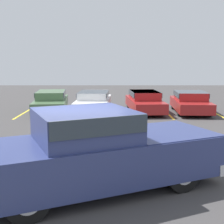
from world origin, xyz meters
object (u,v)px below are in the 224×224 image
object	(u,v)px
pickup_truck	(97,151)
parked_sedan_b	(92,101)
parked_sedan_c	(143,101)
parked_sedan_d	(189,101)
parked_sedan_a	(50,101)

from	to	relation	value
pickup_truck	parked_sedan_b	distance (m)	10.99
parked_sedan_c	parked_sedan_d	bearing A→B (deg)	79.44
parked_sedan_b	parked_sedan_d	distance (m)	5.60
parked_sedan_a	parked_sedan_d	xyz separation A→B (m)	(8.12, -0.36, 0.01)
pickup_truck	parked_sedan_b	xyz separation A→B (m)	(-0.74, 10.97, -0.29)
pickup_truck	parked_sedan_c	size ratio (longest dim) A/B	1.32
parked_sedan_c	parked_sedan_d	size ratio (longest dim) A/B	1.08
parked_sedan_a	parked_sedan_d	distance (m)	8.13
parked_sedan_c	parked_sedan_d	xyz separation A→B (m)	(2.62, -0.29, 0.00)
parked_sedan_a	parked_sedan_c	bearing A→B (deg)	83.69
parked_sedan_a	parked_sedan_d	world-z (taller)	parked_sedan_d
parked_sedan_b	parked_sedan_c	xyz separation A→B (m)	(2.98, 0.23, 0.00)
parked_sedan_b	parked_sedan_c	size ratio (longest dim) A/B	1.03
parked_sedan_a	pickup_truck	bearing A→B (deg)	10.60
parked_sedan_a	parked_sedan_b	xyz separation A→B (m)	(2.52, -0.30, 0.00)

